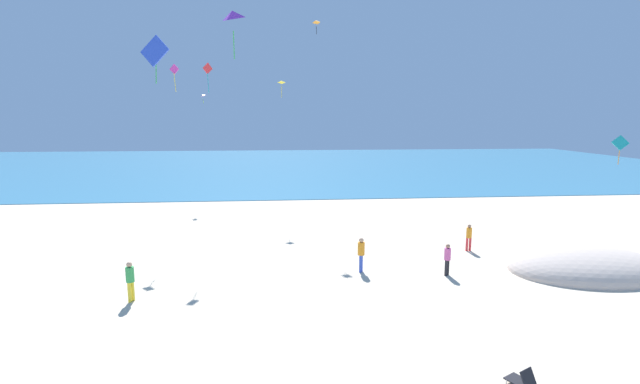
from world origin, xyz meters
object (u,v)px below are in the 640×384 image
person_1 (361,252)px  kite_yellow (282,82)px  kite_teal (620,144)px  kite_orange (317,22)px  person_2 (447,257)px  kite_purple (232,15)px  person_0 (130,279)px  person_3 (469,236)px  kite_pink (203,95)px  kite_magenta (174,71)px  kite_red (208,70)px  kite_blue (155,51)px  beach_chair_far_right (522,379)px

person_1 → kite_yellow: size_ratio=1.31×
kite_teal → kite_orange: size_ratio=1.49×
person_2 → kite_purple: 13.67m
person_0 → person_1: bearing=35.7°
person_3 → kite_pink: (-16.57, 16.75, 8.14)m
person_3 → kite_purple: bearing=-44.2°
person_3 → kite_magenta: bearing=-91.4°
kite_red → kite_yellow: (4.01, 8.07, -0.01)m
person_1 → kite_orange: kite_orange is taller
kite_yellow → kite_orange: bearing=-47.0°
person_3 → kite_orange: bearing=-123.3°
person_3 → kite_teal: bearing=75.2°
person_0 → kite_pink: (-0.53, 22.20, 8.06)m
kite_blue → kite_red: (0.23, 9.75, 0.37)m
kite_pink → kite_magenta: kite_magenta is taller
beach_chair_far_right → kite_teal: (9.41, 9.21, 5.73)m
person_0 → kite_red: 12.12m
kite_orange → kite_blue: bearing=-113.3°
beach_chair_far_right → kite_magenta: (-12.37, 16.75, 9.57)m
kite_yellow → kite_magenta: size_ratio=0.79×
kite_purple → kite_magenta: 12.49m
person_3 → kite_red: 16.73m
person_0 → kite_pink: kite_pink is taller
kite_pink → kite_yellow: bearing=-42.2°
kite_purple → kite_magenta: bearing=111.1°
person_3 → kite_teal: kite_teal is taller
kite_yellow → kite_magenta: 8.83m
person_1 → kite_pink: bearing=-42.5°
person_1 → kite_red: kite_red is taller
kite_pink → kite_yellow: (6.63, -6.00, 0.68)m
person_3 → kite_orange: kite_orange is taller
person_0 → person_2: person_0 is taller
kite_blue → kite_yellow: size_ratio=1.28×
kite_pink → kite_orange: (8.98, -8.52, 4.39)m
kite_purple → person_3: bearing=31.8°
person_2 → kite_magenta: 18.12m
person_2 → person_3: (2.57, 3.65, -0.01)m
person_1 → person_2: bearing=-172.5°
kite_purple → kite_red: kite_purple is taller
kite_teal → kite_magenta: bearing=160.9°
kite_blue → kite_yellow: kite_blue is taller
kite_pink → kite_purple: kite_purple is taller
beach_chair_far_right → kite_purple: (-7.88, 5.11, 10.24)m
person_2 → person_1: bearing=35.2°
person_1 → kite_blue: kite_blue is taller
kite_purple → kite_orange: bearing=75.4°
person_2 → kite_red: kite_red is taller
person_1 → kite_purple: 11.72m
person_0 → kite_red: bearing=96.0°
beach_chair_far_right → person_1: (-2.68, 9.52, 0.71)m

